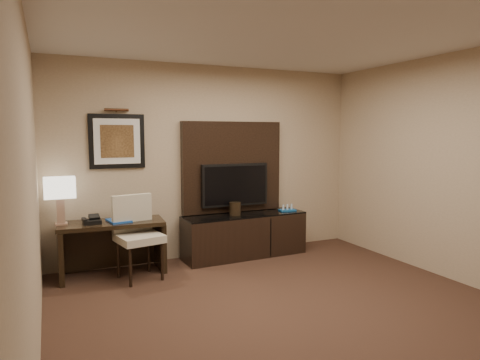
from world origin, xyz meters
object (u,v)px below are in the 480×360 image
minibar_tray (287,208)px  desk_chair (139,237)px  desk_phone (92,220)px  ice_bucket (235,209)px  credenza (245,235)px  desk (112,248)px  table_lamp (60,199)px  tv (235,185)px

minibar_tray → desk_chair: bearing=-171.6°
desk_phone → ice_bucket: (1.91, 0.07, -0.02)m
ice_bucket → minibar_tray: bearing=-0.5°
credenza → desk_chair: bearing=-169.2°
desk_phone → desk: bearing=3.8°
desk → ice_bucket: bearing=5.5°
table_lamp → minibar_tray: table_lamp is taller
table_lamp → desk_phone: 0.44m
credenza → desk_phone: desk_phone is taller
credenza → tv: size_ratio=1.78×
table_lamp → credenza: bearing=-0.5°
tv → desk_phone: size_ratio=5.08×
desk → credenza: (1.83, 0.06, -0.03)m
desk → minibar_tray: 2.54m
desk_chair → table_lamp: size_ratio=1.70×
desk_chair → table_lamp: 1.03m
desk → table_lamp: (-0.57, 0.08, 0.64)m
table_lamp → desk_phone: size_ratio=3.08×
desk → desk_chair: bearing=-43.1°
desk_phone → minibar_tray: 2.76m
tv → table_lamp: (-2.31, -0.12, -0.05)m
desk_phone → table_lamp: bearing=157.3°
minibar_tray → desk_phone: bearing=-178.6°
desk → ice_bucket: size_ratio=6.83×
credenza → ice_bucket: bearing=-176.1°
table_lamp → minibar_tray: bearing=-0.8°
desk → ice_bucket: 1.72m
desk_chair → tv: bearing=7.6°
desk → ice_bucket: (1.68, 0.04, 0.37)m
tv → table_lamp: 2.32m
credenza → desk_phone: (-2.07, -0.09, 0.41)m
credenza → tv: bearing=120.7°
desk_chair → table_lamp: (-0.85, 0.38, 0.46)m
table_lamp → ice_bucket: table_lamp is taller
desk_chair → desk_phone: 0.61m
credenza → minibar_tray: (0.69, -0.02, 0.35)m
desk_chair → table_lamp: table_lamp is taller
desk_phone → ice_bucket: size_ratio=1.07×
credenza → tv: (-0.09, 0.14, 0.71)m
desk → desk_phone: 0.45m
desk_chair → desk_phone: bearing=141.4°
credenza → desk: bearing=179.7°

